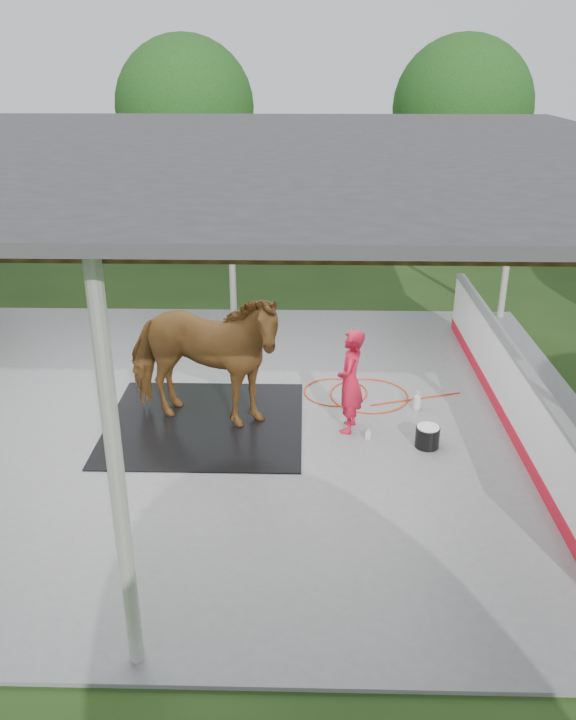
{
  "coord_description": "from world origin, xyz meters",
  "views": [
    {
      "loc": [
        1.51,
        -9.51,
        5.16
      ],
      "look_at": [
        1.28,
        0.01,
        1.02
      ],
      "focal_mm": 35.0,
      "sensor_mm": 36.0,
      "label": 1
    }
  ],
  "objects_px": {
    "horse": "(201,358)",
    "handler": "(350,381)",
    "wash_bucket": "(427,436)",
    "dasher_board": "(510,389)"
  },
  "relations": [
    {
      "from": "horse",
      "to": "wash_bucket",
      "type": "relative_size",
      "value": 7.35
    },
    {
      "from": "handler",
      "to": "horse",
      "type": "bearing_deg",
      "value": -80.97
    },
    {
      "from": "dasher_board",
      "to": "horse",
      "type": "distance_m",
      "value": 4.61
    },
    {
      "from": "handler",
      "to": "wash_bucket",
      "type": "height_order",
      "value": "handler"
    },
    {
      "from": "horse",
      "to": "wash_bucket",
      "type": "height_order",
      "value": "horse"
    },
    {
      "from": "horse",
      "to": "wash_bucket",
      "type": "bearing_deg",
      "value": -86.87
    },
    {
      "from": "horse",
      "to": "wash_bucket",
      "type": "xyz_separation_m",
      "value": [
        3.25,
        -0.6,
        -0.92
      ]
    },
    {
      "from": "handler",
      "to": "dasher_board",
      "type": "bearing_deg",
      "value": 109.58
    },
    {
      "from": "wash_bucket",
      "to": "dasher_board",
      "type": "bearing_deg",
      "value": 30.89
    },
    {
      "from": "horse",
      "to": "handler",
      "type": "relative_size",
      "value": 1.6
    }
  ]
}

